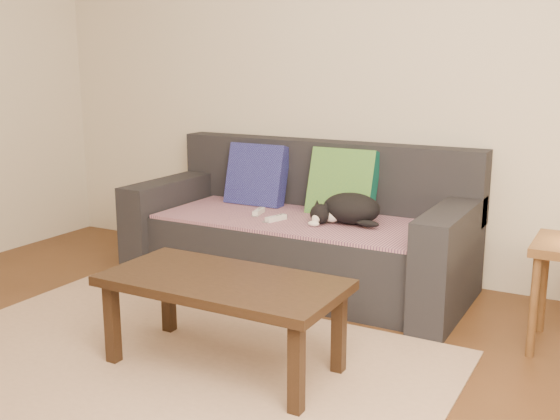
{
  "coord_description": "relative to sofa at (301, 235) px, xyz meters",
  "views": [
    {
      "loc": [
        1.8,
        -1.98,
        1.37
      ],
      "look_at": [
        0.05,
        1.2,
        0.55
      ],
      "focal_mm": 42.0,
      "sensor_mm": 36.0,
      "label": 1
    }
  ],
  "objects": [
    {
      "name": "rug",
      "position": [
        0.0,
        -1.42,
        -0.3
      ],
      "size": [
        2.5,
        1.8,
        0.01
      ],
      "primitive_type": "cube",
      "color": "tan",
      "rests_on": "ground"
    },
    {
      "name": "back_wall",
      "position": [
        0.0,
        0.43,
        0.99
      ],
      "size": [
        4.5,
        0.04,
        2.6
      ],
      "primitive_type": "cube",
      "color": "beige",
      "rests_on": "ground"
    },
    {
      "name": "coffee_table",
      "position": [
        0.24,
        -1.25,
        0.07
      ],
      "size": [
        1.08,
        0.54,
        0.43
      ],
      "color": "black",
      "rests_on": "rug"
    },
    {
      "name": "wii_remote_b",
      "position": [
        -0.25,
        -0.11,
        0.15
      ],
      "size": [
        0.07,
        0.15,
        0.03
      ],
      "primitive_type": "cube",
      "rotation": [
        0.0,
        0.0,
        1.78
      ],
      "color": "white",
      "rests_on": "throw_blanket"
    },
    {
      "name": "cat",
      "position": [
        0.34,
        -0.07,
        0.22
      ],
      "size": [
        0.42,
        0.31,
        0.18
      ],
      "rotation": [
        0.0,
        0.0,
        0.01
      ],
      "color": "black",
      "rests_on": "throw_blanket"
    },
    {
      "name": "cushion_green",
      "position": [
        0.2,
        0.17,
        0.32
      ],
      "size": [
        0.43,
        0.22,
        0.44
      ],
      "primitive_type": "cube",
      "rotation": [
        -0.29,
        0.0,
        0.0
      ],
      "color": "#0C5246",
      "rests_on": "throw_blanket"
    },
    {
      "name": "sofa",
      "position": [
        0.0,
        0.0,
        0.0
      ],
      "size": [
        2.1,
        0.94,
        0.87
      ],
      "color": "#232328",
      "rests_on": "ground"
    },
    {
      "name": "throw_blanket",
      "position": [
        0.0,
        -0.09,
        0.12
      ],
      "size": [
        1.66,
        0.74,
        0.02
      ],
      "primitive_type": "cube",
      "color": "#492A50",
      "rests_on": "sofa"
    },
    {
      "name": "ground",
      "position": [
        0.0,
        -1.57,
        -0.31
      ],
      "size": [
        4.5,
        4.5,
        0.0
      ],
      "primitive_type": "plane",
      "color": "brown",
      "rests_on": "ground"
    },
    {
      "name": "wii_remote_a",
      "position": [
        -0.07,
        -0.21,
        0.15
      ],
      "size": [
        0.08,
        0.15,
        0.03
      ],
      "primitive_type": "cube",
      "rotation": [
        0.0,
        0.0,
        1.26
      ],
      "color": "white",
      "rests_on": "throw_blanket"
    },
    {
      "name": "cushion_navy",
      "position": [
        -0.42,
        0.17,
        0.32
      ],
      "size": [
        0.41,
        0.21,
        0.42
      ],
      "primitive_type": "cube",
      "rotation": [
        -0.26,
        0.0,
        0.0
      ],
      "color": "#161353",
      "rests_on": "throw_blanket"
    }
  ]
}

